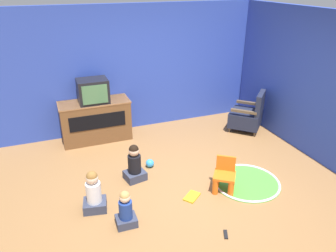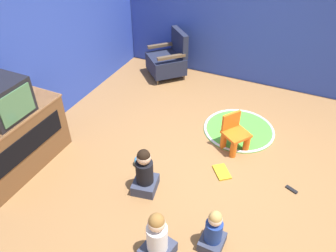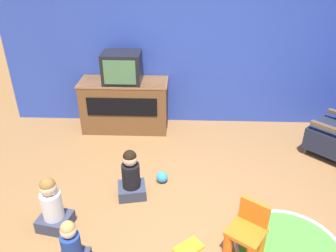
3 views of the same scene
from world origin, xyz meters
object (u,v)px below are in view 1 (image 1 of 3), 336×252
at_px(black_armchair, 248,116).
at_px(book, 192,197).
at_px(toy_ball, 150,163).
at_px(remote_control, 226,234).
at_px(tv_cabinet, 96,120).
at_px(television, 93,91).
at_px(child_watching_left, 94,193).
at_px(child_watching_center, 135,165).
at_px(yellow_kid_chair, 224,178).
at_px(child_watching_right, 126,211).

relative_size(black_armchair, book, 2.73).
height_order(black_armchair, toy_ball, black_armchair).
bearing_deg(black_armchair, book, -5.94).
xyz_separation_m(black_armchair, remote_control, (-1.99, -2.56, -0.32)).
bearing_deg(book, tv_cabinet, 73.13).
bearing_deg(television, book, -67.96).
xyz_separation_m(television, book, (0.96, -2.38, -1.00)).
bearing_deg(tv_cabinet, black_armchair, -13.02).
bearing_deg(television, child_watching_left, -100.82).
distance_m(tv_cabinet, child_watching_center, 1.68).
relative_size(tv_cabinet, yellow_kid_chair, 2.55).
distance_m(yellow_kid_chair, child_watching_right, 1.59).
height_order(tv_cabinet, child_watching_left, tv_cabinet).
bearing_deg(yellow_kid_chair, black_armchair, 83.42).
bearing_deg(book, television, 73.36).
xyz_separation_m(yellow_kid_chair, book, (-0.53, -0.00, -0.20)).
distance_m(tv_cabinet, child_watching_right, 2.63).
distance_m(toy_ball, book, 1.07).
relative_size(television, remote_control, 3.58).
height_order(television, child_watching_left, television).
distance_m(tv_cabinet, television, 0.61).
distance_m(yellow_kid_chair, child_watching_center, 1.40).
height_order(child_watching_left, remote_control, child_watching_left).
height_order(black_armchair, book, black_armchair).
distance_m(child_watching_left, child_watching_center, 0.89).
bearing_deg(child_watching_center, remote_control, -76.90).
bearing_deg(black_armchair, remote_control, 6.63).
height_order(tv_cabinet, child_watching_center, tv_cabinet).
bearing_deg(child_watching_right, child_watching_center, 69.84).
bearing_deg(toy_ball, tv_cabinet, 115.24).
distance_m(child_watching_left, child_watching_right, 0.57).
bearing_deg(child_watching_left, book, 0.66).
xyz_separation_m(child_watching_center, book, (0.65, -0.76, -0.25)).
bearing_deg(remote_control, child_watching_left, 76.81).
xyz_separation_m(tv_cabinet, black_armchair, (3.02, -0.70, -0.08)).
bearing_deg(child_watching_left, remote_control, -26.51).
bearing_deg(child_watching_right, book, 13.60).
xyz_separation_m(child_watching_left, child_watching_center, (0.72, 0.52, -0.00)).
distance_m(tv_cabinet, book, 2.62).
distance_m(yellow_kid_chair, toy_ball, 1.33).
distance_m(child_watching_center, remote_control, 1.79).
distance_m(tv_cabinet, child_watching_left, 2.20).
bearing_deg(remote_control, book, 29.00).
bearing_deg(child_watching_center, television, 90.03).
bearing_deg(child_watching_center, toy_ball, 27.25).
xyz_separation_m(yellow_kid_chair, child_watching_center, (-1.18, 0.76, 0.05)).
height_order(tv_cabinet, remote_control, tv_cabinet).
distance_m(television, toy_ball, 1.77).
bearing_deg(black_armchair, tv_cabinet, -58.61).
xyz_separation_m(black_armchair, child_watching_center, (-2.71, -0.95, -0.06)).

